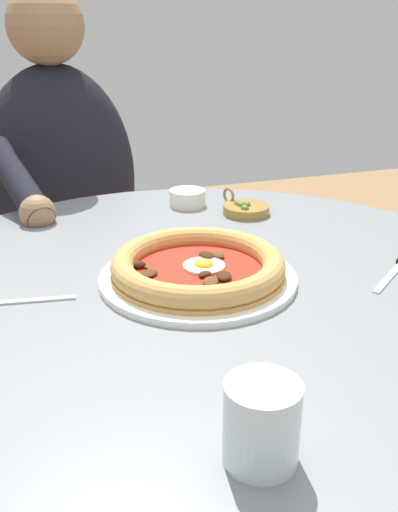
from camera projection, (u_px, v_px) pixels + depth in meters
The scene contains 8 objects.
dining_table at pixel (203, 371), 0.90m from camera, with size 1.05×1.05×0.75m.
pizza_on_plate at pixel (199, 268), 0.85m from camera, with size 0.30×0.30×0.04m.
water_glass at pixel (261, 427), 0.50m from camera, with size 0.07×0.07×0.08m.
ramekin_capers at pixel (187, 197), 1.20m from camera, with size 0.08×0.08×0.03m.
olive_pan at pixel (245, 209), 1.15m from camera, with size 0.12×0.09×0.04m.
fork_utensil at pixel (16, 302), 0.79m from camera, with size 0.04×0.16×0.00m.
diner_person at pixel (68, 258), 1.49m from camera, with size 0.53×0.42×1.18m.
cafe_chair_diner at pixel (53, 246), 1.61m from camera, with size 0.51×0.51×0.84m.
Camera 1 is at (0.71, -0.25, 1.11)m, focal length 40.13 mm.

